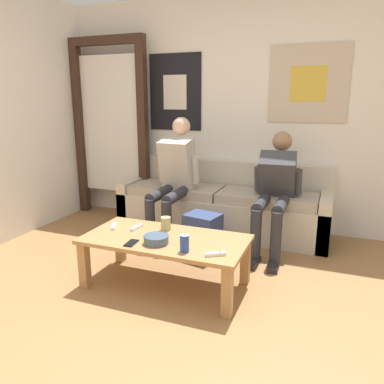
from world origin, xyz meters
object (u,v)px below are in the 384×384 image
at_px(person_seated_adult, 174,174).
at_px(game_controller_far_center, 114,226).
at_px(coffee_table, 165,245).
at_px(person_seated_teen, 275,186).
at_px(pillar_candle, 166,223).
at_px(drink_can_blue, 184,243).
at_px(backpack, 202,236).
at_px(couch, 222,207).
at_px(cell_phone, 131,243).
at_px(game_controller_near_right, 137,227).
at_px(game_controller_near_left, 216,254).
at_px(ceramic_bowl, 156,239).

height_order(person_seated_adult, game_controller_far_center, person_seated_adult).
relative_size(coffee_table, person_seated_teen, 1.12).
xyz_separation_m(pillar_candle, game_controller_far_center, (-0.43, -0.10, -0.04)).
bearing_deg(pillar_candle, game_controller_far_center, -166.45).
bearing_deg(drink_can_blue, pillar_candle, 131.03).
relative_size(backpack, game_controller_far_center, 2.74).
distance_m(couch, coffee_table, 1.38).
bearing_deg(cell_phone, game_controller_near_right, 112.59).
bearing_deg(backpack, couch, 91.69).
distance_m(game_controller_near_right, cell_phone, 0.33).
bearing_deg(game_controller_near_left, ceramic_bowl, 173.41).
bearing_deg(pillar_candle, cell_phone, -106.56).
bearing_deg(game_controller_far_center, coffee_table, -6.81).
bearing_deg(couch, cell_phone, -98.15).
bearing_deg(person_seated_teen, game_controller_far_center, -138.36).
height_order(backpack, drink_can_blue, drink_can_blue).
distance_m(backpack, ceramic_bowl, 0.83).
height_order(ceramic_bowl, game_controller_far_center, ceramic_bowl).
xyz_separation_m(game_controller_far_center, cell_phone, (0.32, -0.27, -0.01)).
distance_m(ceramic_bowl, pillar_candle, 0.30).
bearing_deg(coffee_table, person_seated_adult, 110.26).
bearing_deg(drink_can_blue, ceramic_bowl, 165.28).
xyz_separation_m(person_seated_teen, pillar_candle, (-0.73, -0.93, -0.17)).
bearing_deg(coffee_table, game_controller_near_right, 162.93).
height_order(person_seated_teen, game_controller_far_center, person_seated_teen).
bearing_deg(pillar_candle, ceramic_bowl, -78.50).
xyz_separation_m(backpack, game_controller_near_left, (0.40, -0.85, 0.22)).
height_order(person_seated_teen, cell_phone, person_seated_teen).
distance_m(coffee_table, pillar_candle, 0.21).
bearing_deg(game_controller_near_left, person_seated_teen, 81.53).
xyz_separation_m(couch, game_controller_near_left, (0.42, -1.56, 0.14)).
height_order(drink_can_blue, game_controller_near_left, drink_can_blue).
bearing_deg(cell_phone, drink_can_blue, 1.03).
relative_size(person_seated_teen, game_controller_near_left, 8.08).
bearing_deg(person_seated_adult, couch, 38.30).
bearing_deg(drink_can_blue, game_controller_near_right, 151.93).
bearing_deg(backpack, drink_can_blue, -78.38).
bearing_deg(game_controller_near_left, person_seated_adult, 124.84).
relative_size(couch, game_controller_near_right, 15.61).
bearing_deg(game_controller_near_right, couch, 74.66).
xyz_separation_m(pillar_candle, game_controller_near_left, (0.54, -0.35, -0.04)).
height_order(game_controller_near_left, cell_phone, game_controller_near_left).
xyz_separation_m(game_controller_near_right, game_controller_far_center, (-0.19, -0.03, 0.00)).
bearing_deg(game_controller_near_left, game_controller_far_center, 165.68).
relative_size(ceramic_bowl, drink_can_blue, 1.54).
height_order(coffee_table, pillar_candle, pillar_candle).
relative_size(person_seated_adult, pillar_candle, 10.47).
distance_m(ceramic_bowl, game_controller_far_center, 0.52).
relative_size(pillar_candle, game_controller_far_center, 0.82).
distance_m(person_seated_teen, pillar_candle, 1.19).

